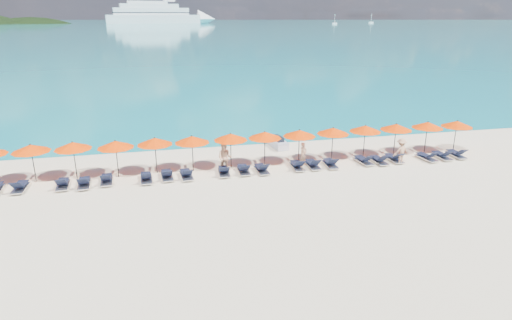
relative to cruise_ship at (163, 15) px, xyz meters
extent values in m
plane|color=beige|center=(-4.98, -544.95, -9.67)|extent=(1400.00, 1400.00, 0.00)
cube|color=#1FA9B2|center=(-4.98, 115.05, -9.67)|extent=(1600.00, 1300.00, 0.01)
ellipsoid|color=black|center=(-154.98, 15.05, -44.67)|extent=(162.00, 126.00, 85.50)
cube|color=silver|center=(-11.76, -1.64, -4.62)|extent=(113.00, 35.42, 10.12)
cone|color=silver|center=(54.37, 7.59, -4.62)|extent=(25.12, 25.12, 22.25)
cube|color=silver|center=(-13.76, -1.92, 4.49)|extent=(90.54, 29.34, 8.09)
cube|color=silver|center=(-15.76, -2.20, 10.56)|extent=(70.43, 24.57, 5.06)
cube|color=silver|center=(-17.77, -2.48, 14.60)|extent=(47.96, 18.48, 3.54)
cube|color=black|center=(-13.76, -1.92, 2.97)|extent=(91.67, 29.69, 0.91)
cube|color=black|center=(-13.76, -1.92, 6.51)|extent=(89.41, 28.99, 0.91)
cube|color=silver|center=(191.06, -81.76, -8.88)|extent=(5.93, 1.98, 1.58)
cylinder|color=silver|center=(191.06, -81.76, -3.74)|extent=(0.36, 0.36, 9.89)
cube|color=silver|center=(262.09, -31.93, -8.79)|extent=(6.65, 2.22, 1.77)
cylinder|color=silver|center=(262.09, -31.93, -3.03)|extent=(0.40, 0.40, 11.08)
cube|color=silver|center=(-2.00, -535.96, -9.39)|extent=(1.05, 2.31, 0.51)
cube|color=black|center=(-1.99, -536.15, -9.02)|extent=(0.55, 0.97, 0.33)
cylinder|color=black|center=(-2.06, -535.40, -8.88)|extent=(0.52, 0.10, 0.06)
imported|color=tan|center=(-1.52, -540.19, -8.92)|extent=(0.65, 0.58, 1.50)
imported|color=tan|center=(-6.56, -540.34, -8.75)|extent=(1.03, 0.82, 1.84)
imported|color=tan|center=(4.73, -541.19, -8.84)|extent=(1.14, 0.67, 1.66)
cylinder|color=black|center=(-17.41, -539.51, -8.57)|extent=(0.05, 0.05, 2.20)
cone|color=#F93B00|center=(-17.41, -539.51, -7.65)|extent=(2.10, 2.10, 0.42)
sphere|color=black|center=(-17.41, -539.51, -7.43)|extent=(0.08, 0.08, 0.08)
cylinder|color=black|center=(-15.20, -539.50, -8.57)|extent=(0.05, 0.05, 2.20)
cone|color=#F93B00|center=(-15.20, -539.50, -7.65)|extent=(2.10, 2.10, 0.42)
sphere|color=black|center=(-15.20, -539.50, -7.43)|extent=(0.08, 0.08, 0.08)
cylinder|color=black|center=(-12.83, -539.75, -8.57)|extent=(0.05, 0.05, 2.20)
cone|color=#F93B00|center=(-12.83, -539.75, -7.65)|extent=(2.10, 2.10, 0.42)
sphere|color=black|center=(-12.83, -539.75, -7.43)|extent=(0.08, 0.08, 0.08)
cylinder|color=black|center=(-10.61, -539.59, -8.57)|extent=(0.05, 0.05, 2.20)
cone|color=#F93B00|center=(-10.61, -539.59, -7.65)|extent=(2.10, 2.10, 0.42)
sphere|color=black|center=(-10.61, -539.59, -7.43)|extent=(0.08, 0.08, 0.08)
cylinder|color=black|center=(-8.43, -539.68, -8.57)|extent=(0.05, 0.05, 2.20)
cone|color=#F93B00|center=(-8.43, -539.68, -7.65)|extent=(2.10, 2.10, 0.42)
sphere|color=black|center=(-8.43, -539.68, -7.43)|extent=(0.08, 0.08, 0.08)
cylinder|color=black|center=(-6.06, -539.64, -8.57)|extent=(0.05, 0.05, 2.20)
cone|color=#F93B00|center=(-6.06, -539.64, -7.65)|extent=(2.10, 2.10, 0.42)
sphere|color=black|center=(-6.06, -539.64, -7.43)|extent=(0.08, 0.08, 0.08)
cylinder|color=black|center=(-3.91, -539.67, -8.57)|extent=(0.05, 0.05, 2.20)
cone|color=#F93B00|center=(-3.91, -539.67, -7.65)|extent=(2.10, 2.10, 0.42)
sphere|color=black|center=(-3.91, -539.67, -7.43)|extent=(0.08, 0.08, 0.08)
cylinder|color=black|center=(-1.67, -539.73, -8.57)|extent=(0.05, 0.05, 2.20)
cone|color=#F93B00|center=(-1.67, -539.73, -7.65)|extent=(2.10, 2.10, 0.42)
sphere|color=black|center=(-1.67, -539.73, -7.43)|extent=(0.08, 0.08, 0.08)
cylinder|color=black|center=(0.64, -539.66, -8.57)|extent=(0.05, 0.05, 2.20)
cone|color=#F93B00|center=(0.64, -539.66, -7.65)|extent=(2.10, 2.10, 0.42)
sphere|color=black|center=(0.64, -539.66, -7.43)|extent=(0.08, 0.08, 0.08)
cylinder|color=black|center=(2.95, -539.57, -8.57)|extent=(0.05, 0.05, 2.20)
cone|color=#F93B00|center=(2.95, -539.57, -7.65)|extent=(2.10, 2.10, 0.42)
sphere|color=black|center=(2.95, -539.57, -7.43)|extent=(0.08, 0.08, 0.08)
cylinder|color=black|center=(5.17, -539.62, -8.57)|extent=(0.05, 0.05, 2.20)
cone|color=#F93B00|center=(5.17, -539.62, -7.65)|extent=(2.10, 2.10, 0.42)
sphere|color=black|center=(5.17, -539.62, -7.43)|extent=(0.08, 0.08, 0.08)
cylinder|color=black|center=(7.54, -539.60, -8.57)|extent=(0.05, 0.05, 2.20)
cone|color=#F93B00|center=(7.54, -539.60, -7.65)|extent=(2.10, 2.10, 0.42)
sphere|color=black|center=(7.54, -539.60, -7.43)|extent=(0.08, 0.08, 0.08)
cylinder|color=black|center=(9.70, -539.76, -8.57)|extent=(0.05, 0.05, 2.20)
cone|color=#F93B00|center=(9.70, -539.76, -7.65)|extent=(2.10, 2.10, 0.42)
sphere|color=black|center=(9.70, -539.76, -7.43)|extent=(0.08, 0.08, 0.08)
cube|color=silver|center=(-17.92, -540.75, -9.53)|extent=(0.62, 1.70, 0.06)
cube|color=black|center=(-17.92, -540.50, -9.37)|extent=(0.55, 1.10, 0.04)
cube|color=black|center=(-17.92, -541.30, -9.12)|extent=(0.55, 0.54, 0.43)
cube|color=silver|center=(-15.73, -540.80, -9.53)|extent=(0.75, 1.74, 0.06)
cube|color=black|center=(-15.75, -540.56, -9.37)|extent=(0.64, 1.14, 0.04)
cube|color=black|center=(-15.68, -541.35, -9.12)|extent=(0.59, 0.58, 0.43)
cube|color=silver|center=(-14.60, -540.91, -9.53)|extent=(0.75, 1.74, 0.06)
cube|color=black|center=(-14.62, -540.66, -9.37)|extent=(0.63, 1.14, 0.04)
cube|color=black|center=(-14.56, -541.46, -9.12)|extent=(0.59, 0.58, 0.43)
cube|color=silver|center=(-13.43, -540.63, -9.53)|extent=(0.73, 1.74, 0.06)
cube|color=black|center=(-13.45, -540.38, -9.37)|extent=(0.62, 1.13, 0.04)
cube|color=black|center=(-13.40, -541.18, -9.12)|extent=(0.58, 0.57, 0.43)
cube|color=silver|center=(-11.22, -540.85, -9.53)|extent=(0.69, 1.73, 0.06)
cube|color=black|center=(-11.23, -540.60, -9.37)|extent=(0.60, 1.12, 0.04)
cube|color=black|center=(-11.20, -541.40, -9.12)|extent=(0.57, 0.56, 0.43)
cube|color=silver|center=(-10.04, -540.67, -9.53)|extent=(0.72, 1.73, 0.06)
cube|color=black|center=(-10.06, -540.42, -9.37)|extent=(0.62, 1.13, 0.04)
cube|color=black|center=(-10.01, -541.22, -9.12)|extent=(0.58, 0.57, 0.43)
cube|color=silver|center=(-8.92, -540.81, -9.53)|extent=(0.76, 1.75, 0.06)
cube|color=black|center=(-8.95, -540.56, -9.37)|extent=(0.64, 1.14, 0.04)
cube|color=black|center=(-8.88, -541.35, -9.12)|extent=(0.59, 0.58, 0.43)
cube|color=silver|center=(-6.68, -540.75, -9.53)|extent=(0.72, 1.73, 0.06)
cube|color=black|center=(-6.67, -540.50, -9.37)|extent=(0.61, 1.13, 0.04)
cube|color=black|center=(-6.71, -541.30, -9.12)|extent=(0.58, 0.57, 0.43)
cube|color=silver|center=(-5.48, -540.73, -9.53)|extent=(0.65, 1.71, 0.06)
cube|color=black|center=(-5.48, -540.48, -9.37)|extent=(0.57, 1.11, 0.04)
cube|color=black|center=(-5.49, -541.28, -9.12)|extent=(0.56, 0.55, 0.43)
cube|color=silver|center=(-4.38, -540.85, -9.53)|extent=(0.69, 1.72, 0.06)
cube|color=black|center=(-4.39, -540.60, -9.37)|extent=(0.60, 1.12, 0.04)
cube|color=black|center=(-4.36, -541.40, -9.12)|extent=(0.57, 0.56, 0.43)
cube|color=silver|center=(-2.08, -540.74, -9.53)|extent=(0.71, 1.73, 0.06)
cube|color=black|center=(-2.06, -540.49, -9.37)|extent=(0.61, 1.13, 0.04)
cube|color=black|center=(-2.11, -541.29, -9.12)|extent=(0.58, 0.57, 0.43)
cube|color=silver|center=(-1.05, -540.74, -9.53)|extent=(0.69, 1.72, 0.06)
cube|color=black|center=(-1.04, -540.49, -9.37)|extent=(0.59, 1.12, 0.04)
cube|color=black|center=(-1.08, -541.29, -9.12)|extent=(0.57, 0.56, 0.43)
cube|color=silver|center=(0.09, -540.79, -9.53)|extent=(0.73, 1.74, 0.06)
cube|color=black|center=(0.11, -540.54, -9.37)|extent=(0.62, 1.13, 0.04)
cube|color=black|center=(0.06, -541.34, -9.12)|extent=(0.58, 0.57, 0.43)
cube|color=silver|center=(2.43, -540.69, -9.53)|extent=(0.77, 1.75, 0.06)
cube|color=black|center=(2.40, -540.45, -9.37)|extent=(0.65, 1.15, 0.04)
cube|color=black|center=(2.48, -541.24, -9.12)|extent=(0.60, 0.59, 0.43)
cube|color=silver|center=(3.41, -540.88, -9.53)|extent=(0.64, 1.71, 0.06)
cube|color=black|center=(3.41, -540.63, -9.37)|extent=(0.56, 1.11, 0.04)
cube|color=black|center=(3.42, -541.43, -9.12)|extent=(0.56, 0.54, 0.43)
cube|color=silver|center=(4.56, -540.73, -9.53)|extent=(0.65, 1.71, 0.06)
cube|color=black|center=(4.55, -540.48, -9.37)|extent=(0.57, 1.11, 0.04)
cube|color=black|center=(4.57, -541.28, -9.12)|extent=(0.56, 0.55, 0.43)
cube|color=silver|center=(6.82, -540.97, -9.53)|extent=(0.79, 1.76, 0.06)
cube|color=black|center=(6.79, -540.72, -9.37)|extent=(0.66, 1.15, 0.04)
cube|color=black|center=(6.87, -541.52, -9.12)|extent=(0.60, 0.59, 0.43)
cube|color=silver|center=(7.98, -540.93, -9.53)|extent=(0.65, 1.71, 0.06)
cube|color=black|center=(7.99, -540.68, -9.37)|extent=(0.57, 1.11, 0.04)
cube|color=black|center=(7.97, -541.48, -9.12)|extent=(0.56, 0.55, 0.43)
cube|color=silver|center=(9.13, -540.85, -9.53)|extent=(0.73, 1.74, 0.06)
cube|color=black|center=(9.14, -540.60, -9.37)|extent=(0.62, 1.13, 0.04)
cube|color=black|center=(9.09, -541.40, -9.12)|extent=(0.58, 0.57, 0.43)
camera|label=1|loc=(-10.09, -564.65, -0.60)|focal=30.00mm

